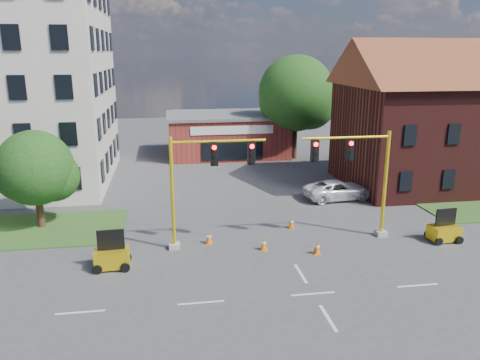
{
  "coord_description": "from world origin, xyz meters",
  "views": [
    {
      "loc": [
        -6.12,
        -18.01,
        10.38
      ],
      "look_at": [
        -1.74,
        10.0,
        2.64
      ],
      "focal_mm": 35.0,
      "sensor_mm": 36.0,
      "label": 1
    }
  ],
  "objects_px": {
    "signal_mast_east": "(359,172)",
    "trailer_west": "(112,257)",
    "trailer_east": "(444,231)",
    "signal_mast_west": "(203,178)",
    "pickup_white": "(338,190)"
  },
  "relations": [
    {
      "from": "trailer_west",
      "to": "trailer_east",
      "type": "distance_m",
      "value": 18.3
    },
    {
      "from": "trailer_east",
      "to": "signal_mast_west",
      "type": "bearing_deg",
      "value": 169.87
    },
    {
      "from": "signal_mast_east",
      "to": "trailer_west",
      "type": "xyz_separation_m",
      "value": [
        -13.46,
        -1.92,
        -3.32
      ]
    },
    {
      "from": "signal_mast_east",
      "to": "pickup_white",
      "type": "relative_size",
      "value": 1.24
    },
    {
      "from": "signal_mast_west",
      "to": "signal_mast_east",
      "type": "relative_size",
      "value": 1.0
    },
    {
      "from": "trailer_west",
      "to": "pickup_white",
      "type": "distance_m",
      "value": 17.67
    },
    {
      "from": "trailer_east",
      "to": "pickup_white",
      "type": "relative_size",
      "value": 0.37
    },
    {
      "from": "trailer_west",
      "to": "trailer_east",
      "type": "relative_size",
      "value": 1.05
    },
    {
      "from": "signal_mast_west",
      "to": "trailer_east",
      "type": "bearing_deg",
      "value": -5.31
    },
    {
      "from": "signal_mast_east",
      "to": "pickup_white",
      "type": "height_order",
      "value": "signal_mast_east"
    },
    {
      "from": "signal_mast_east",
      "to": "trailer_west",
      "type": "distance_m",
      "value": 13.99
    },
    {
      "from": "signal_mast_west",
      "to": "trailer_east",
      "type": "relative_size",
      "value": 3.38
    },
    {
      "from": "signal_mast_east",
      "to": "trailer_west",
      "type": "bearing_deg",
      "value": -171.88
    },
    {
      "from": "signal_mast_west",
      "to": "signal_mast_east",
      "type": "bearing_deg",
      "value": 0.0
    },
    {
      "from": "signal_mast_west",
      "to": "trailer_east",
      "type": "height_order",
      "value": "signal_mast_west"
    }
  ]
}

